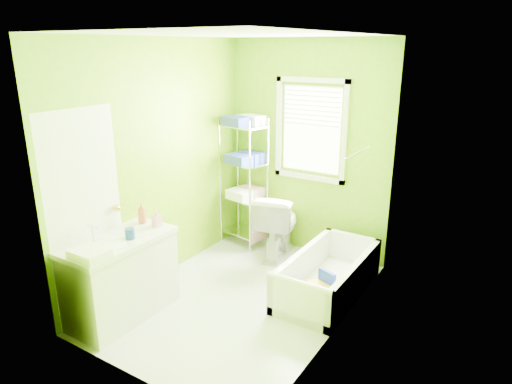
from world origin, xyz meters
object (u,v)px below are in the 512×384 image
Objects in this scene: vanity at (120,275)px; bathtub at (327,281)px; wire_shelf_unit at (245,168)px; toilet at (278,224)px.

bathtub is at bearing 43.43° from vanity.
wire_shelf_unit reaches higher than vanity.
bathtub is 2.10m from vanity.
wire_shelf_unit is at bearing 88.23° from vanity.
wire_shelf_unit is (-1.44, 0.64, 0.89)m from bathtub.
wire_shelf_unit is (0.06, 2.06, 0.60)m from vanity.
bathtub is at bearing 133.41° from toilet.
toilet is (-0.91, 0.54, 0.27)m from bathtub.
vanity reaches higher than bathtub.
vanity is (-1.51, -1.43, 0.28)m from bathtub.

